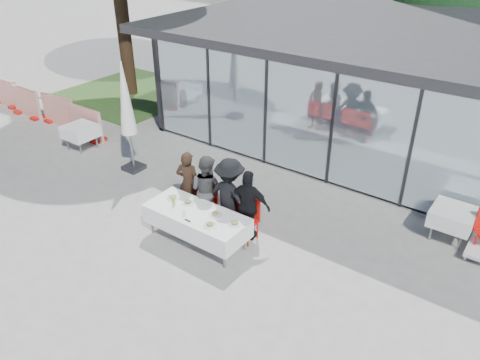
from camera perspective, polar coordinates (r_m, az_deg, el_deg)
name	(u,v)px	position (r m, az deg, el deg)	size (l,w,h in m)	color
ground	(197,246)	(10.07, -5.29, -8.04)	(90.00, 90.00, 0.00)	#97958F
pavilion	(428,72)	(15.01, 21.94, 12.09)	(14.80, 8.80, 3.44)	gray
dining_table	(197,220)	(9.90, -5.30, -4.92)	(2.26, 0.96, 0.75)	white
diner_a	(188,183)	(10.73, -6.31, -0.42)	(0.58, 0.58, 1.59)	#322116
diner_chair_a	(189,193)	(10.86, -6.22, -1.58)	(0.44, 0.44, 0.97)	red
diner_b	(207,189)	(10.41, -4.10, -1.15)	(0.80, 0.80, 1.65)	#4D4D4D
diner_chair_b	(207,200)	(10.56, -4.02, -2.47)	(0.44, 0.44, 0.97)	red
diner_c	(230,196)	(10.03, -1.25, -1.99)	(1.13, 1.13, 1.76)	black
diner_chair_c	(230,209)	(10.21, -1.20, -3.60)	(0.44, 0.44, 0.97)	red
diner_d	(248,206)	(9.82, 1.02, -3.17)	(0.95, 0.95, 1.63)	black
diner_chair_d	(248,217)	(9.98, 1.02, -4.49)	(0.44, 0.44, 0.97)	red
plate_a	(173,197)	(10.29, -8.18, -2.09)	(0.28, 0.28, 0.07)	silver
plate_b	(188,202)	(10.08, -6.36, -2.70)	(0.28, 0.28, 0.07)	silver
plate_c	(215,214)	(9.64, -3.04, -4.19)	(0.28, 0.28, 0.07)	silver
plate_d	(235,223)	(9.36, -0.62, -5.30)	(0.28, 0.28, 0.07)	silver
plate_extra	(210,225)	(9.34, -3.67, -5.45)	(0.28, 0.28, 0.07)	silver
juice_bottle	(174,201)	(10.04, -8.08, -2.56)	(0.06, 0.06, 0.17)	#85B24A
drinking_glasses	(184,213)	(9.70, -6.83, -3.99)	(0.07, 0.07, 0.10)	silver
folded_eyeglasses	(188,221)	(9.53, -6.40, -4.93)	(0.14, 0.03, 0.01)	black
spare_table_left	(80,132)	(14.68, -18.90, 5.61)	(0.86, 0.86, 0.74)	white
spare_table_right	(452,217)	(10.92, 24.48, -4.10)	(0.86, 0.86, 0.74)	white
spare_chair_b	(474,205)	(11.59, 26.61, -2.73)	(0.58, 0.58, 0.97)	red
market_umbrella	(126,105)	(12.52, -13.72, 8.92)	(0.50, 0.50, 3.00)	black
construction_barriers	(3,94)	(19.38, -26.90, 9.30)	(11.00, 0.60, 1.00)	red
grass_patch	(131,93)	(19.29, -13.11, 10.30)	(5.00, 5.00, 0.02)	#385926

